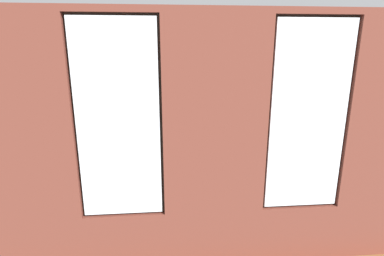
# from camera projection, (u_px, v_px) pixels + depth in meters

# --- Properties ---
(ground_plane) EXTENTS (6.91, 6.21, 0.10)m
(ground_plane) POSITION_uv_depth(u_px,v_px,m) (193.00, 177.00, 6.51)
(ground_plane) COLOR brown
(brick_wall_with_windows) EXTENTS (6.31, 0.30, 3.08)m
(brick_wall_with_windows) POSITION_uv_depth(u_px,v_px,m) (215.00, 153.00, 3.49)
(brick_wall_with_windows) COLOR brown
(brick_wall_with_windows) RESTS_ON ground_plane
(white_wall_right) EXTENTS (0.10, 5.21, 3.08)m
(white_wall_right) POSITION_uv_depth(u_px,v_px,m) (30.00, 110.00, 5.64)
(white_wall_right) COLOR silver
(white_wall_right) RESTS_ON ground_plane
(couch_by_window) EXTENTS (2.06, 0.87, 0.80)m
(couch_by_window) POSITION_uv_depth(u_px,v_px,m) (153.00, 214.00, 4.35)
(couch_by_window) COLOR black
(couch_by_window) RESTS_ON ground_plane
(couch_left) EXTENTS (0.92, 1.78, 0.80)m
(couch_left) POSITION_uv_depth(u_px,v_px,m) (300.00, 155.00, 6.75)
(couch_left) COLOR black
(couch_left) RESTS_ON ground_plane
(coffee_table) EXTENTS (1.39, 0.86, 0.41)m
(coffee_table) POSITION_uv_depth(u_px,v_px,m) (184.00, 162.00, 6.25)
(coffee_table) COLOR tan
(coffee_table) RESTS_ON ground_plane
(cup_ceramic) EXTENTS (0.08, 0.08, 0.10)m
(cup_ceramic) POSITION_uv_depth(u_px,v_px,m) (184.00, 157.00, 6.22)
(cup_ceramic) COLOR #4C4C51
(cup_ceramic) RESTS_ON coffee_table
(remote_black) EXTENTS (0.12, 0.17, 0.02)m
(remote_black) POSITION_uv_depth(u_px,v_px,m) (190.00, 161.00, 6.11)
(remote_black) COLOR black
(remote_black) RESTS_ON coffee_table
(remote_gray) EXTENTS (0.17, 0.13, 0.02)m
(remote_gray) POSITION_uv_depth(u_px,v_px,m) (164.00, 162.00, 6.07)
(remote_gray) COLOR #59595B
(remote_gray) RESTS_ON coffee_table
(remote_silver) EXTENTS (0.10, 0.18, 0.02)m
(remote_silver) POSITION_uv_depth(u_px,v_px,m) (176.00, 157.00, 6.32)
(remote_silver) COLOR #B2B2B7
(remote_silver) RESTS_ON coffee_table
(media_console) EXTENTS (0.94, 0.42, 0.51)m
(media_console) POSITION_uv_depth(u_px,v_px,m) (64.00, 161.00, 6.56)
(media_console) COLOR black
(media_console) RESTS_ON ground_plane
(tv_flatscreen) EXTENTS (1.20, 0.20, 0.80)m
(tv_flatscreen) POSITION_uv_depth(u_px,v_px,m) (61.00, 132.00, 6.39)
(tv_flatscreen) COLOR black
(tv_flatscreen) RESTS_ON media_console
(papasan_chair) EXTENTS (1.05, 1.05, 0.67)m
(papasan_chair) POSITION_uv_depth(u_px,v_px,m) (146.00, 135.00, 7.95)
(papasan_chair) COLOR olive
(papasan_chair) RESTS_ON ground_plane
(potted_plant_corner_near_left) EXTENTS (0.62, 0.62, 0.89)m
(potted_plant_corner_near_left) POSITION_uv_depth(u_px,v_px,m) (276.00, 122.00, 8.59)
(potted_plant_corner_near_left) COLOR brown
(potted_plant_corner_near_left) RESTS_ON ground_plane
(potted_plant_foreground_right) EXTENTS (1.01, 1.01, 1.19)m
(potted_plant_foreground_right) POSITION_uv_depth(u_px,v_px,m) (94.00, 125.00, 8.08)
(potted_plant_foreground_right) COLOR #9E5638
(potted_plant_foreground_right) RESTS_ON ground_plane
(potted_plant_between_couches) EXTENTS (0.60, 0.60, 1.04)m
(potted_plant_between_couches) POSITION_uv_depth(u_px,v_px,m) (253.00, 186.00, 4.43)
(potted_plant_between_couches) COLOR gray
(potted_plant_between_couches) RESTS_ON ground_plane
(potted_plant_mid_room_small) EXTENTS (0.37, 0.37, 0.62)m
(potted_plant_mid_room_small) POSITION_uv_depth(u_px,v_px,m) (214.00, 143.00, 7.22)
(potted_plant_mid_room_small) COLOR gray
(potted_plant_mid_room_small) RESTS_ON ground_plane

